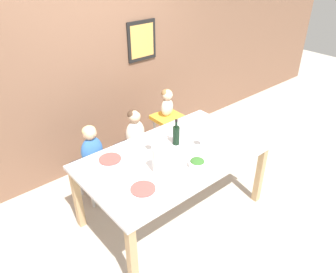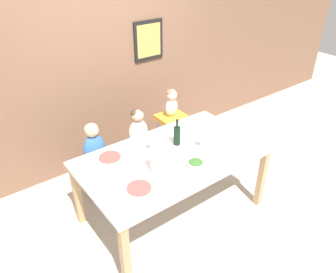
% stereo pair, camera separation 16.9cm
% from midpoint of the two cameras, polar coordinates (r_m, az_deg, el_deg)
% --- Properties ---
extents(ground_plane, '(14.00, 14.00, 0.00)m').
position_cam_midpoint_polar(ground_plane, '(3.82, 2.06, -12.91)').
color(ground_plane, '#BCB2A3').
extents(wall_back, '(10.00, 0.09, 2.70)m').
position_cam_midpoint_polar(wall_back, '(4.17, -10.29, 12.38)').
color(wall_back, brown).
rests_on(wall_back, ground_plane).
extents(dining_table, '(1.88, 1.10, 0.78)m').
position_cam_midpoint_polar(dining_table, '(3.38, 2.28, -4.42)').
color(dining_table, silver).
rests_on(dining_table, ground_plane).
extents(chair_far_left, '(0.42, 0.37, 0.48)m').
position_cam_midpoint_polar(chair_far_left, '(3.88, -11.11, -5.08)').
color(chair_far_left, silver).
rests_on(chair_far_left, ground_plane).
extents(chair_far_center, '(0.42, 0.37, 0.48)m').
position_cam_midpoint_polar(chair_far_center, '(4.11, -3.87, -2.25)').
color(chair_far_center, silver).
rests_on(chair_far_center, ground_plane).
extents(chair_right_highchair, '(0.35, 0.32, 0.72)m').
position_cam_midpoint_polar(chair_right_highchair, '(4.28, 1.72, 1.73)').
color(chair_right_highchair, silver).
rests_on(chair_right_highchair, ground_plane).
extents(person_child_left, '(0.26, 0.16, 0.47)m').
position_cam_midpoint_polar(person_child_left, '(3.71, -11.61, -1.05)').
color(person_child_left, '#3366B2').
rests_on(person_child_left, chair_far_left).
extents(person_child_center, '(0.26, 0.16, 0.47)m').
position_cam_midpoint_polar(person_child_center, '(3.94, -4.05, 1.66)').
color(person_child_center, beige).
rests_on(person_child_center, chair_far_center).
extents(person_baby_right, '(0.18, 0.14, 0.36)m').
position_cam_midpoint_polar(person_baby_right, '(4.12, 1.79, 6.20)').
color(person_baby_right, beige).
rests_on(person_baby_right, chair_right_highchair).
extents(wine_bottle, '(0.07, 0.07, 0.30)m').
position_cam_midpoint_polar(wine_bottle, '(3.45, 2.98, 0.24)').
color(wine_bottle, black).
rests_on(wine_bottle, dining_table).
extents(paper_towel_roll, '(0.10, 0.10, 0.26)m').
position_cam_midpoint_polar(paper_towel_roll, '(3.03, -0.52, -4.11)').
color(paper_towel_roll, white).
rests_on(paper_towel_roll, dining_table).
extents(wine_glass_near, '(0.08, 0.08, 0.18)m').
position_cam_midpoint_polar(wine_glass_near, '(3.41, 7.38, -0.07)').
color(wine_glass_near, white).
rests_on(wine_glass_near, dining_table).
extents(wine_glass_far, '(0.08, 0.08, 0.18)m').
position_cam_midpoint_polar(wine_glass_far, '(3.33, -1.41, -0.59)').
color(wine_glass_far, white).
rests_on(wine_glass_far, dining_table).
extents(salad_bowl_large, '(0.16, 0.16, 0.09)m').
position_cam_midpoint_polar(salad_bowl_large, '(3.14, 6.37, -4.83)').
color(salad_bowl_large, white).
rests_on(salad_bowl_large, dining_table).
extents(dinner_plate_front_left, '(0.22, 0.22, 0.01)m').
position_cam_midpoint_polar(dinner_plate_front_left, '(2.91, -3.38, -8.94)').
color(dinner_plate_front_left, '#D14C47').
rests_on(dinner_plate_front_left, dining_table).
extents(dinner_plate_back_left, '(0.22, 0.22, 0.01)m').
position_cam_midpoint_polar(dinner_plate_back_left, '(3.33, -8.67, -3.58)').
color(dinner_plate_back_left, '#D14C47').
rests_on(dinner_plate_back_left, dining_table).
extents(dinner_plate_back_right, '(0.22, 0.22, 0.01)m').
position_cam_midpoint_polar(dinner_plate_back_right, '(3.82, 6.39, 1.54)').
color(dinner_plate_back_right, silver).
rests_on(dinner_plate_back_right, dining_table).
extents(dinner_plate_front_right, '(0.22, 0.22, 0.01)m').
position_cam_midpoint_polar(dinner_plate_front_right, '(3.45, 11.21, -2.43)').
color(dinner_plate_front_right, silver).
rests_on(dinner_plate_front_right, dining_table).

